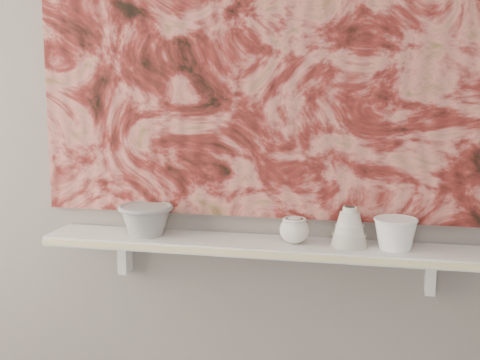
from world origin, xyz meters
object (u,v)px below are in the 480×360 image
(bowl_grey, at_px, (146,220))
(bowl_white, at_px, (395,233))
(cup_cream, at_px, (294,230))
(shelf, at_px, (267,246))
(bell_vessel, at_px, (349,227))
(painting, at_px, (273,39))

(bowl_grey, xyz_separation_m, bowl_white, (0.77, 0.00, -0.00))
(bowl_grey, xyz_separation_m, cup_cream, (0.47, 0.00, -0.01))
(bowl_grey, distance_m, cup_cream, 0.47)
(shelf, relative_size, cup_cream, 15.68)
(bowl_grey, bearing_deg, bell_vessel, 0.00)
(bell_vessel, bearing_deg, painting, 161.97)
(cup_cream, distance_m, bowl_white, 0.30)
(shelf, bearing_deg, bowl_white, 0.00)
(shelf, relative_size, bowl_grey, 8.08)
(cup_cream, bearing_deg, painting, 136.10)
(painting, xyz_separation_m, cup_cream, (0.08, -0.08, -0.57))
(shelf, xyz_separation_m, bowl_white, (0.38, 0.00, 0.06))
(cup_cream, xyz_separation_m, bell_vessel, (0.16, 0.00, 0.02))
(shelf, relative_size, bell_vessel, 11.62)
(painting, height_order, bowl_white, painting)
(painting, xyz_separation_m, bell_vessel, (0.25, -0.08, -0.55))
(cup_cream, bearing_deg, shelf, 180.00)
(shelf, xyz_separation_m, bowl_grey, (-0.39, 0.00, 0.07))
(bell_vessel, height_order, bowl_white, bell_vessel)
(painting, relative_size, bowl_white, 11.66)
(bowl_grey, distance_m, bowl_white, 0.77)
(shelf, height_order, bowl_white, bowl_white)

